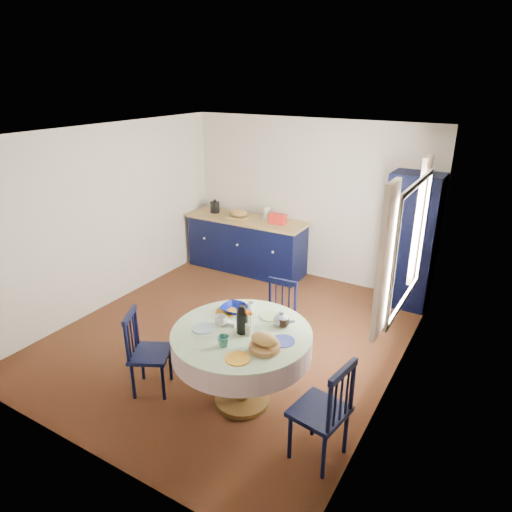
{
  "coord_description": "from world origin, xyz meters",
  "views": [
    {
      "loc": [
        2.82,
        -4.16,
        3.09
      ],
      "look_at": [
        0.25,
        0.2,
        1.07
      ],
      "focal_mm": 32.0,
      "sensor_mm": 36.0,
      "label": 1
    }
  ],
  "objects": [
    {
      "name": "cobalt_bowl",
      "position": [
        0.53,
        -0.7,
        0.85
      ],
      "size": [
        0.26,
        0.26,
        0.06
      ],
      "primitive_type": "imported",
      "color": "#040C68",
      "rests_on": "dining_table"
    },
    {
      "name": "mug_b",
      "position": [
        0.79,
        -1.29,
        0.87
      ],
      "size": [
        0.11,
        0.11,
        0.1
      ],
      "primitive_type": "imported",
      "color": "#316C61",
      "rests_on": "dining_table"
    },
    {
      "name": "wall_left",
      "position": [
        -2.0,
        0.0,
        1.25
      ],
      "size": [
        0.02,
        4.5,
        2.5
      ],
      "primitive_type": "cube",
      "color": "silver",
      "rests_on": "floor"
    },
    {
      "name": "chair_right",
      "position": [
        1.77,
        -1.27,
        0.5
      ],
      "size": [
        0.48,
        0.5,
        0.98
      ],
      "rotation": [
        0.0,
        0.0,
        -1.73
      ],
      "color": "black",
      "rests_on": "floor"
    },
    {
      "name": "mug_a",
      "position": [
        0.56,
        -1.0,
        0.87
      ],
      "size": [
        0.12,
        0.12,
        0.1
      ],
      "primitive_type": "imported",
      "color": "silver",
      "rests_on": "dining_table"
    },
    {
      "name": "window",
      "position": [
        1.95,
        0.3,
        1.52
      ],
      "size": [
        0.1,
        1.74,
        1.45
      ],
      "color": "white",
      "rests_on": "wall_right"
    },
    {
      "name": "mug_d",
      "position": [
        0.64,
        -0.59,
        0.86
      ],
      "size": [
        0.09,
        0.09,
        0.08
      ],
      "primitive_type": "imported",
      "color": "silver",
      "rests_on": "dining_table"
    },
    {
      "name": "wall_right",
      "position": [
        2.0,
        0.0,
        1.25
      ],
      "size": [
        0.02,
        4.5,
        2.5
      ],
      "primitive_type": "cube",
      "color": "silver",
      "rests_on": "floor"
    },
    {
      "name": "mug_c",
      "position": [
        1.1,
        -0.72,
        0.87
      ],
      "size": [
        0.13,
        0.13,
        0.1
      ],
      "primitive_type": "imported",
      "color": "black",
      "rests_on": "dining_table"
    },
    {
      "name": "kitchen_counter",
      "position": [
        -0.93,
        1.9,
        0.47
      ],
      "size": [
        2.03,
        0.66,
        1.14
      ],
      "rotation": [
        0.0,
        0.0,
        0.02
      ],
      "color": "black",
      "rests_on": "floor"
    },
    {
      "name": "ceiling",
      "position": [
        0.0,
        0.0,
        2.5
      ],
      "size": [
        4.5,
        4.5,
        0.0
      ],
      "primitive_type": "plane",
      "rotation": [
        3.14,
        0.0,
        0.0
      ],
      "color": "white",
      "rests_on": "wall_back"
    },
    {
      "name": "wall_back",
      "position": [
        0.0,
        2.25,
        1.25
      ],
      "size": [
        4.0,
        0.02,
        2.5
      ],
      "primitive_type": "cube",
      "color": "silver",
      "rests_on": "floor"
    },
    {
      "name": "chair_left",
      "position": [
        -0.15,
        -1.32,
        0.46
      ],
      "size": [
        0.53,
        0.53,
        0.9
      ],
      "rotation": [
        0.0,
        0.0,
        2.05
      ],
      "color": "black",
      "rests_on": "floor"
    },
    {
      "name": "floor",
      "position": [
        0.0,
        0.0,
        0.0
      ],
      "size": [
        4.5,
        4.5,
        0.0
      ],
      "primitive_type": "plane",
      "color": "black",
      "rests_on": "ground"
    },
    {
      "name": "dining_table",
      "position": [
        0.81,
        -1.0,
        0.69
      ],
      "size": [
        1.35,
        1.35,
        1.1
      ],
      "color": "brown",
      "rests_on": "floor"
    },
    {
      "name": "pantry_cabinet",
      "position": [
        1.66,
        2.0,
        0.95
      ],
      "size": [
        0.67,
        0.49,
        1.89
      ],
      "rotation": [
        0.0,
        0.0,
        -0.01
      ],
      "color": "black",
      "rests_on": "floor"
    },
    {
      "name": "chair_far",
      "position": [
        0.67,
        -0.01,
        0.45
      ],
      "size": [
        0.43,
        0.41,
        0.88
      ],
      "rotation": [
        0.0,
        0.0,
        0.09
      ],
      "color": "black",
      "rests_on": "floor"
    }
  ]
}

